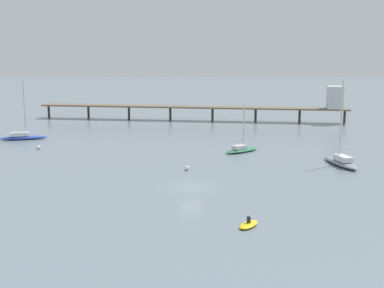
% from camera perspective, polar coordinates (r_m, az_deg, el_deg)
% --- Properties ---
extents(ground_plane, '(400.00, 400.00, 0.00)m').
position_cam_1_polar(ground_plane, '(62.08, -0.03, -4.58)').
color(ground_plane, slate).
extents(pier, '(65.29, 11.89, 7.64)m').
position_cam_1_polar(pier, '(113.41, 5.91, 4.26)').
color(pier, brown).
rests_on(pier, ground_plane).
extents(sailboat_blue, '(8.09, 3.77, 10.31)m').
position_cam_1_polar(sailboat_blue, '(96.62, -17.35, 0.84)').
color(sailboat_blue, '#2D4CB7').
rests_on(sailboat_blue, ground_plane).
extents(sailboat_gray, '(3.89, 8.45, 11.42)m').
position_cam_1_polar(sailboat_gray, '(75.52, 15.60, -1.68)').
color(sailboat_gray, gray).
rests_on(sailboat_gray, ground_plane).
extents(sailboat_green, '(5.94, 5.24, 7.30)m').
position_cam_1_polar(sailboat_green, '(81.97, 5.35, -0.51)').
color(sailboat_green, '#287F4C').
rests_on(sailboat_green, ground_plane).
extents(dinghy_yellow, '(2.50, 2.99, 1.14)m').
position_cam_1_polar(dinghy_yellow, '(49.40, 6.11, -8.44)').
color(dinghy_yellow, yellow).
rests_on(dinghy_yellow, ground_plane).
extents(mooring_buoy_far, '(0.63, 0.63, 0.63)m').
position_cam_1_polar(mooring_buoy_far, '(87.06, -15.82, -0.34)').
color(mooring_buoy_far, silver).
rests_on(mooring_buoy_far, ground_plane).
extents(mooring_buoy_outer, '(0.63, 0.63, 0.63)m').
position_cam_1_polar(mooring_buoy_outer, '(69.98, -0.44, -2.56)').
color(mooring_buoy_outer, silver).
rests_on(mooring_buoy_outer, ground_plane).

